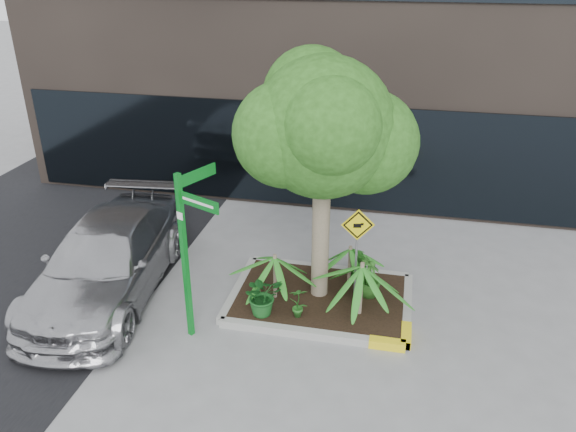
% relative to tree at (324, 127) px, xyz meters
% --- Properties ---
extents(ground, '(80.00, 80.00, 0.00)m').
position_rel_tree_xyz_m(ground, '(-0.16, -0.41, -3.35)').
color(ground, gray).
rests_on(ground, ground).
extents(planter, '(3.35, 2.36, 0.15)m').
position_rel_tree_xyz_m(planter, '(0.07, -0.13, -3.25)').
color(planter, '#9E9E99').
rests_on(planter, ground).
extents(tree, '(3.06, 2.71, 4.58)m').
position_rel_tree_xyz_m(tree, '(0.00, 0.00, 0.00)').
color(tree, gray).
rests_on(tree, ground).
extents(palm_front, '(1.15, 1.15, 1.28)m').
position_rel_tree_xyz_m(palm_front, '(0.81, -0.52, -2.24)').
color(palm_front, gray).
rests_on(palm_front, ground).
extents(palm_left, '(1.00, 1.00, 1.12)m').
position_rel_tree_xyz_m(palm_left, '(-0.77, -0.33, -2.36)').
color(palm_left, gray).
rests_on(palm_left, ground).
extents(palm_back, '(0.91, 0.91, 1.01)m').
position_rel_tree_xyz_m(palm_back, '(0.51, 0.43, -2.44)').
color(palm_back, gray).
rests_on(palm_back, ground).
extents(parked_car, '(2.51, 5.06, 1.41)m').
position_rel_tree_xyz_m(parked_car, '(-3.96, -0.61, -2.64)').
color(parked_car, '#AEADB2').
rests_on(parked_car, ground).
extents(shrub_a, '(0.93, 0.93, 0.75)m').
position_rel_tree_xyz_m(shrub_a, '(-0.86, -0.89, -2.82)').
color(shrub_a, '#17521D').
rests_on(shrub_a, planter).
extents(shrub_b, '(0.47, 0.47, 0.76)m').
position_rel_tree_xyz_m(shrub_b, '(0.92, 0.09, -2.82)').
color(shrub_b, '#28611D').
rests_on(shrub_b, planter).
extents(shrub_c, '(0.39, 0.39, 0.61)m').
position_rel_tree_xyz_m(shrub_c, '(-0.23, -0.84, -2.89)').
color(shrub_c, '#23621E').
rests_on(shrub_c, planter).
extents(shrub_d, '(0.59, 0.59, 0.79)m').
position_rel_tree_xyz_m(shrub_d, '(0.68, 0.49, -2.80)').
color(shrub_d, '#215F1B').
rests_on(shrub_d, planter).
extents(street_sign_post, '(0.80, 1.09, 2.95)m').
position_rel_tree_xyz_m(street_sign_post, '(-1.90, -1.50, -1.52)').
color(street_sign_post, '#0B7D21').
rests_on(street_sign_post, ground).
extents(cattle_sign, '(0.57, 0.18, 1.88)m').
position_rel_tree_xyz_m(cattle_sign, '(0.67, -0.22, -1.93)').
color(cattle_sign, slate).
rests_on(cattle_sign, ground).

